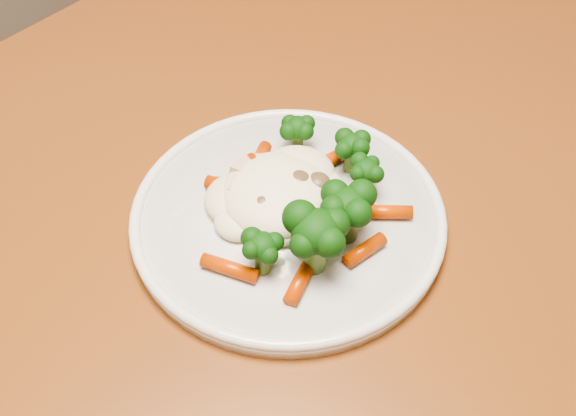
% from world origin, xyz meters
% --- Properties ---
extents(dining_table, '(1.25, 0.95, 0.75)m').
position_xyz_m(dining_table, '(0.28, 0.13, 0.64)').
color(dining_table, brown).
rests_on(dining_table, ground).
extents(plate, '(0.27, 0.27, 0.01)m').
position_xyz_m(plate, '(0.35, 0.10, 0.76)').
color(plate, white).
rests_on(plate, dining_table).
extents(meal, '(0.19, 0.17, 0.05)m').
position_xyz_m(meal, '(0.35, 0.10, 0.78)').
color(meal, '#FCF2CA').
rests_on(meal, plate).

